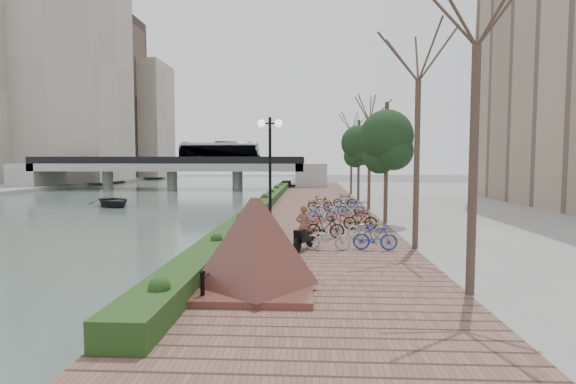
# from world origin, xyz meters

# --- Properties ---
(ground) EXTENTS (220.00, 220.00, 0.00)m
(ground) POSITION_xyz_m (0.00, 0.00, 0.00)
(ground) COLOR #59595B
(ground) RESTS_ON ground
(river_water) EXTENTS (30.00, 130.00, 0.02)m
(river_water) POSITION_xyz_m (-15.00, 25.00, 0.01)
(river_water) COLOR #495B53
(river_water) RESTS_ON ground
(promenade) EXTENTS (8.00, 75.00, 0.50)m
(promenade) POSITION_xyz_m (4.00, 17.50, 0.25)
(promenade) COLOR brown
(promenade) RESTS_ON ground
(inland_pavement) EXTENTS (24.00, 75.00, 0.50)m
(inland_pavement) POSITION_xyz_m (20.00, 17.50, 0.25)
(inland_pavement) COLOR gray
(inland_pavement) RESTS_ON ground
(hedge) EXTENTS (1.10, 56.00, 0.60)m
(hedge) POSITION_xyz_m (0.60, 20.00, 0.80)
(hedge) COLOR #123313
(hedge) RESTS_ON promenade
(chain_fence) EXTENTS (0.10, 14.10, 0.70)m
(chain_fence) POSITION_xyz_m (1.40, 2.00, 0.85)
(chain_fence) COLOR black
(chain_fence) RESTS_ON promenade
(granite_monument) EXTENTS (3.69, 3.69, 2.43)m
(granite_monument) POSITION_xyz_m (2.56, -4.00, 1.73)
(granite_monument) COLOR #4F2422
(granite_monument) RESTS_ON promenade
(lamppost) EXTENTS (1.02, 0.32, 5.13)m
(lamppost) POSITION_xyz_m (2.31, 2.78, 4.18)
(lamppost) COLOR black
(lamppost) RESTS_ON promenade
(motorcycle) EXTENTS (1.01, 1.60, 0.96)m
(motorcycle) POSITION_xyz_m (3.71, 1.41, 0.98)
(motorcycle) COLOR black
(motorcycle) RESTS_ON promenade
(pedestrian) EXTENTS (0.66, 0.49, 1.67)m
(pedestrian) POSITION_xyz_m (3.69, 1.91, 1.33)
(pedestrian) COLOR brown
(pedestrian) RESTS_ON promenade
(bicycle_parking) EXTENTS (2.40, 17.32, 1.00)m
(bicycle_parking) POSITION_xyz_m (5.49, 9.31, 0.97)
(bicycle_parking) COLOR #98979C
(bicycle_parking) RESTS_ON promenade
(street_trees) EXTENTS (3.20, 37.12, 6.80)m
(street_trees) POSITION_xyz_m (8.00, 12.68, 3.69)
(street_trees) COLOR #3B2C23
(street_trees) RESTS_ON promenade
(bridge) EXTENTS (36.00, 10.77, 6.50)m
(bridge) POSITION_xyz_m (-13.63, 45.00, 3.37)
(bridge) COLOR #969691
(bridge) RESTS_ON ground
(boat) EXTENTS (5.40, 5.54, 0.94)m
(boat) POSITION_xyz_m (-12.74, 21.57, 0.49)
(boat) COLOR black
(boat) RESTS_ON river_water
(far_buildings) EXTENTS (35.00, 38.00, 38.00)m
(far_buildings) POSITION_xyz_m (-41.66, 65.91, 16.12)
(far_buildings) COLOR #A29687
(far_buildings) RESTS_ON far_bank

